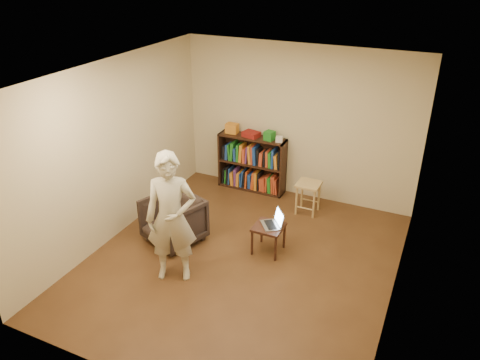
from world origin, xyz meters
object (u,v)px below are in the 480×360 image
at_px(person, 171,218).
at_px(laptop, 274,222).
at_px(stool, 308,189).
at_px(armchair, 173,220).
at_px(bookshelf, 252,166).
at_px(side_table, 269,230).

bearing_deg(person, laptop, 23.62).
xyz_separation_m(stool, armchair, (-1.53, -1.63, -0.08)).
distance_m(stool, person, 2.60).
distance_m(armchair, laptop, 1.47).
distance_m(bookshelf, laptop, 1.95).
distance_m(bookshelf, stool, 1.23).
bearing_deg(armchair, stool, 67.03).
bearing_deg(laptop, person, -79.96).
bearing_deg(person, stool, 40.47).
relative_size(stool, laptop, 1.32).
bearing_deg(person, armchair, 98.14).
relative_size(stool, person, 0.30).
bearing_deg(stool, laptop, -95.22).
bearing_deg(stool, bookshelf, 160.82).
height_order(stool, side_table, stool).
xyz_separation_m(bookshelf, side_table, (0.99, -1.70, -0.09)).
height_order(armchair, side_table, armchair).
distance_m(side_table, laptop, 0.15).
height_order(stool, laptop, laptop).
relative_size(stool, armchair, 0.70).
height_order(bookshelf, armchair, bookshelf).
height_order(bookshelf, person, person).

